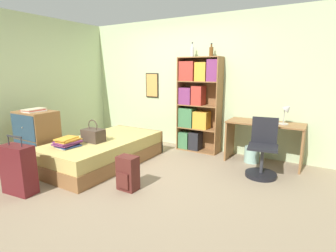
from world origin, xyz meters
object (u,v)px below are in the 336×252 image
at_px(handbag, 93,135).
at_px(magazine_pile_on_dresser, 34,110).
at_px(suitcase, 18,170).
at_px(bottle_brown, 211,51).
at_px(bottle_green, 192,51).
at_px(book_stack_on_bed, 68,142).
at_px(bed, 104,151).
at_px(desk_lamp, 287,111).
at_px(dresser, 38,137).
at_px(desk, 264,135).
at_px(backpack, 128,173).
at_px(bookcase, 196,103).
at_px(desk_chair, 262,158).
at_px(waste_bin, 252,154).

distance_m(handbag, magazine_pile_on_dresser, 1.10).
height_order(suitcase, bottle_brown, bottle_brown).
xyz_separation_m(bottle_green, bottle_brown, (0.38, 0.01, -0.01)).
relative_size(book_stack_on_bed, bottle_green, 1.41).
xyz_separation_m(bed, desk_lamp, (2.67, 1.39, 0.73)).
bearing_deg(bottle_green, dresser, -131.88).
relative_size(desk, backpack, 2.66).
bearing_deg(handbag, magazine_pile_on_dresser, -157.92).
relative_size(handbag, bookcase, 0.20).
distance_m(magazine_pile_on_dresser, desk_chair, 3.75).
bearing_deg(bed, waste_bin, 31.87).
bearing_deg(book_stack_on_bed, bookcase, 61.22).
distance_m(magazine_pile_on_dresser, backpack, 2.10).
bearing_deg(bookcase, suitcase, -111.57).
distance_m(handbag, desk_chair, 2.68).
relative_size(magazine_pile_on_dresser, bookcase, 0.20).
bearing_deg(bottle_green, waste_bin, -8.13).
height_order(handbag, desk_lamp, desk_lamp).
distance_m(suitcase, desk_chair, 3.40).
distance_m(handbag, desk_lamp, 3.15).
height_order(desk, backpack, desk).
bearing_deg(backpack, handbag, 159.26).
height_order(book_stack_on_bed, desk_chair, desk_chair).
relative_size(handbag, magazine_pile_on_dresser, 1.01).
distance_m(book_stack_on_bed, desk_lamp, 3.47).
bearing_deg(desk, bottle_green, 174.89).
xyz_separation_m(book_stack_on_bed, suitcase, (0.01, -0.79, -0.17)).
bearing_deg(dresser, waste_bin, 31.26).
relative_size(bed, magazine_pile_on_dresser, 5.69).
distance_m(backpack, waste_bin, 2.27).
distance_m(book_stack_on_bed, dresser, 0.85).
xyz_separation_m(bottle_green, desk, (1.45, -0.13, -1.42)).
distance_m(bottle_green, waste_bin, 2.20).
bearing_deg(desk_chair, suitcase, -139.16).
relative_size(bed, book_stack_on_bed, 5.39).
height_order(suitcase, desk, suitcase).
relative_size(desk_chair, backpack, 1.90).
height_order(dresser, bottle_brown, bottle_brown).
relative_size(magazine_pile_on_dresser, desk_chair, 0.41).
xyz_separation_m(handbag, bookcase, (1.04, 1.70, 0.42)).
distance_m(bed, desk, 2.76).
distance_m(bookcase, bottle_green, 0.98).
bearing_deg(magazine_pile_on_dresser, desk, 31.04).
bearing_deg(desk, waste_bin, -163.16).
distance_m(handbag, suitcase, 1.22).
relative_size(bottle_green, waste_bin, 0.98).
distance_m(bottle_green, bottle_brown, 0.38).
bearing_deg(backpack, bed, 149.65).
bearing_deg(magazine_pile_on_dresser, bottle_brown, 43.50).
relative_size(book_stack_on_bed, desk_lamp, 1.08).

